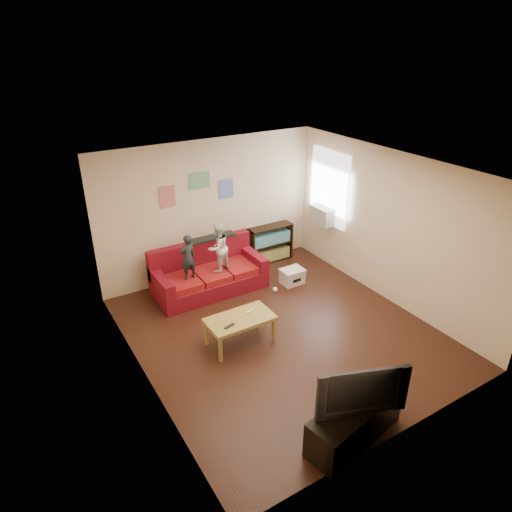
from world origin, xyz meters
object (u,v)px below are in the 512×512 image
child_b (218,248)px  bookshelf (270,245)px  file_box (292,276)px  coffee_table (240,321)px  child_a (188,257)px  television (359,386)px  sofa (208,274)px  tv_stand (354,422)px

child_b → bookshelf: (1.51, 0.59, -0.55)m
child_b → file_box: child_b is taller
child_b → coffee_table: bearing=56.5°
child_a → television: bearing=84.1°
sofa → child_a: size_ratio=2.46×
coffee_table → file_box: coffee_table is taller
child_a → file_box: 2.12m
television → file_box: bearing=86.3°
bookshelf → television: size_ratio=0.92×
tv_stand → television: television is taller
child_b → sofa: bearing=-66.6°
child_a → file_box: (1.94, -0.48, -0.71)m
bookshelf → file_box: size_ratio=2.25×
television → coffee_table: bearing=116.3°
child_a → tv_stand: 4.03m
coffee_table → child_a: bearing=94.6°
sofa → bookshelf: 1.71m
child_a → file_box: size_ratio=1.93×
bookshelf → tv_stand: bearing=-111.0°
television → sofa: bearing=109.4°
bookshelf → television: 4.89m
file_box → coffee_table: bearing=-147.8°
sofa → bookshelf: sofa is taller
bookshelf → sofa: bearing=-165.9°
sofa → coffee_table: size_ratio=2.00×
sofa → television: 4.17m
sofa → file_box: size_ratio=4.75×
coffee_table → bookshelf: 2.96m
sofa → coffee_table: sofa is taller
child_b → bookshelf: bearing=-176.2°
child_a → coffee_table: child_a is taller
television → child_a: bearing=115.9°
child_a → file_box: child_a is taller
child_b → coffee_table: size_ratio=0.89×
child_a → bookshelf: 2.25m
tv_stand → file_box: bearing=55.5°
sofa → file_box: sofa is taller
sofa → bookshelf: (1.66, 0.41, 0.05)m
bookshelf → tv_stand: (-1.74, -4.55, -0.11)m
file_box → tv_stand: (-1.57, -3.48, 0.09)m
child_a → coffee_table: 1.69m
bookshelf → television: (-1.74, -4.55, 0.45)m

